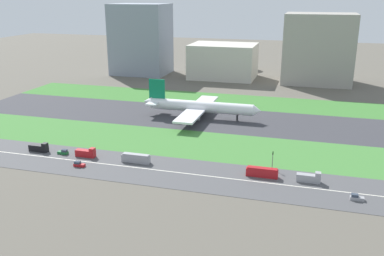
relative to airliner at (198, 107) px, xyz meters
The scene contains 20 objects.
ground_plane 12.29m from the airliner, ahead, with size 800.00×800.00×0.00m, color #5B564C.
runway 12.26m from the airliner, ahead, with size 280.00×46.00×0.10m, color #38383D.
grass_median_north 42.79m from the airliner, 75.52° to the left, with size 280.00×36.00×0.10m, color #3D7A33.
grass_median_south 42.79m from the airliner, 75.52° to the right, with size 280.00×36.00×0.10m, color #427F38.
highway 74.02m from the airliner, 81.75° to the right, with size 280.00×28.00×0.10m, color #4C4C4F.
highway_centerline 74.02m from the airliner, 81.75° to the right, with size 266.00×0.50×0.01m, color silver.
airliner is the anchor object (origin of this frame).
car_1 82.66m from the airliner, 108.99° to the right, with size 4.40×1.80×2.00m.
truck_1 90.53m from the airliner, 48.77° to the right, with size 8.40×2.50×4.00m.
truck_2 74.17m from the airliner, 113.29° to the right, with size 8.40×2.50×4.00m.
car_2 108.19m from the airliner, 46.20° to the right, with size 4.40×1.80×2.00m.
bus_0 68.52m from the airliner, 96.01° to the right, with size 11.60×2.50×3.50m.
truck_0 85.45m from the airliner, 127.16° to the right, with size 8.40×2.50×4.00m.
car_0 79.06m from the airliner, 120.45° to the right, with size 4.40×1.80×2.00m.
bus_1 80.48m from the airliner, 57.80° to the right, with size 11.60×2.50×3.50m.
traffic_light 75.45m from the airliner, 52.71° to the right, with size 0.36×0.50×7.20m.
terminal_building 140.61m from the airliner, 124.86° to the left, with size 43.74×35.31×55.82m, color gray.
hangar_building 114.72m from the airliner, 95.43° to the left, with size 50.01×36.74×26.29m, color beige.
office_tower 130.19m from the airliner, 62.26° to the left, with size 49.43×36.15×50.27m, color #9E998E.
fuel_tank_west 159.10m from the airliner, 91.97° to the left, with size 22.31×22.31×15.06m, color silver.
Camera 1 is at (47.30, -213.48, 64.97)m, focal length 39.96 mm.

